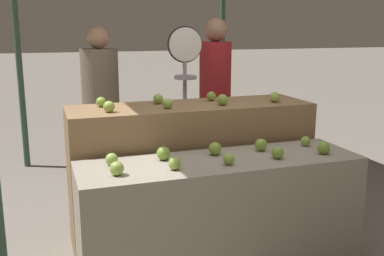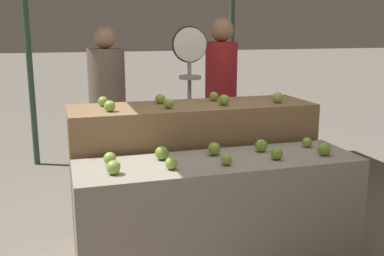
{
  "view_description": "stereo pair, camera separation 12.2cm",
  "coord_description": "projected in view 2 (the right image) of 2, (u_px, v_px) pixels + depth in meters",
  "views": [
    {
      "loc": [
        -1.07,
        -2.53,
        1.63
      ],
      "look_at": [
        -0.1,
        0.3,
        0.96
      ],
      "focal_mm": 42.0,
      "sensor_mm": 36.0,
      "label": 1
    },
    {
      "loc": [
        -0.95,
        -2.57,
        1.63
      ],
      "look_at": [
        -0.1,
        0.3,
        0.96
      ],
      "focal_mm": 42.0,
      "sensor_mm": 36.0,
      "label": 2
    }
  ],
  "objects": [
    {
      "name": "display_counter_front",
      "position": [
        219.0,
        219.0,
        2.94
      ],
      "size": [
        1.83,
        0.55,
        0.81
      ],
      "primitive_type": "cube",
      "color": "gray",
      "rests_on": "ground_plane"
    },
    {
      "name": "display_counter_back",
      "position": [
        193.0,
        173.0,
        3.47
      ],
      "size": [
        1.83,
        0.55,
        1.07
      ],
      "primitive_type": "cube",
      "color": "olive",
      "rests_on": "ground_plane"
    },
    {
      "name": "apple_front_0",
      "position": [
        113.0,
        167.0,
        2.56
      ],
      "size": [
        0.08,
        0.08,
        0.08
      ],
      "primitive_type": "sphere",
      "color": "#8EB247",
      "rests_on": "display_counter_front"
    },
    {
      "name": "apple_front_1",
      "position": [
        171.0,
        163.0,
        2.65
      ],
      "size": [
        0.08,
        0.08,
        0.08
      ],
      "primitive_type": "sphere",
      "color": "#8EB247",
      "rests_on": "display_counter_front"
    },
    {
      "name": "apple_front_2",
      "position": [
        226.0,
        160.0,
        2.73
      ],
      "size": [
        0.07,
        0.07,
        0.07
      ],
      "primitive_type": "sphere",
      "color": "#8EB247",
      "rests_on": "display_counter_front"
    },
    {
      "name": "apple_front_3",
      "position": [
        277.0,
        154.0,
        2.85
      ],
      "size": [
        0.08,
        0.08,
        0.08
      ],
      "primitive_type": "sphere",
      "color": "#7AA338",
      "rests_on": "display_counter_front"
    },
    {
      "name": "apple_front_4",
      "position": [
        324.0,
        149.0,
        2.94
      ],
      "size": [
        0.09,
        0.09,
        0.09
      ],
      "primitive_type": "sphere",
      "color": "#7AA338",
      "rests_on": "display_counter_front"
    },
    {
      "name": "apple_front_5",
      "position": [
        110.0,
        158.0,
        2.75
      ],
      "size": [
        0.08,
        0.08,
        0.08
      ],
      "primitive_type": "sphere",
      "color": "#8EB247",
      "rests_on": "display_counter_front"
    },
    {
      "name": "apple_front_6",
      "position": [
        162.0,
        153.0,
        2.84
      ],
      "size": [
        0.09,
        0.09,
        0.09
      ],
      "primitive_type": "sphere",
      "color": "#7AA338",
      "rests_on": "display_counter_front"
    },
    {
      "name": "apple_front_7",
      "position": [
        214.0,
        149.0,
        2.95
      ],
      "size": [
        0.09,
        0.09,
        0.09
      ],
      "primitive_type": "sphere",
      "color": "#84AD3D",
      "rests_on": "display_counter_front"
    },
    {
      "name": "apple_front_8",
      "position": [
        261.0,
        146.0,
        3.03
      ],
      "size": [
        0.09,
        0.09,
        0.09
      ],
      "primitive_type": "sphere",
      "color": "#84AD3D",
      "rests_on": "display_counter_front"
    },
    {
      "name": "apple_front_9",
      "position": [
        307.0,
        142.0,
        3.15
      ],
      "size": [
        0.07,
        0.07,
        0.07
      ],
      "primitive_type": "sphere",
      "color": "#84AD3D",
      "rests_on": "display_counter_front"
    },
    {
      "name": "apple_back_0",
      "position": [
        110.0,
        106.0,
        3.06
      ],
      "size": [
        0.08,
        0.08,
        0.08
      ],
      "primitive_type": "sphere",
      "color": "#8EB247",
      "rests_on": "display_counter_back"
    },
    {
      "name": "apple_back_1",
      "position": [
        169.0,
        103.0,
        3.18
      ],
      "size": [
        0.07,
        0.07,
        0.07
      ],
      "primitive_type": "sphere",
      "color": "#8EB247",
      "rests_on": "display_counter_back"
    },
    {
      "name": "apple_back_2",
      "position": [
        224.0,
        100.0,
        3.31
      ],
      "size": [
        0.08,
        0.08,
        0.08
      ],
      "primitive_type": "sphere",
      "color": "#7AA338",
      "rests_on": "display_counter_back"
    },
    {
      "name": "apple_back_3",
      "position": [
        278.0,
        98.0,
        3.42
      ],
      "size": [
        0.08,
        0.08,
        0.08
      ],
      "primitive_type": "sphere",
      "color": "#8EB247",
      "rests_on": "display_counter_back"
    },
    {
      "name": "apple_back_4",
      "position": [
        103.0,
        101.0,
        3.27
      ],
      "size": [
        0.07,
        0.07,
        0.07
      ],
      "primitive_type": "sphere",
      "color": "#84AD3D",
      "rests_on": "display_counter_back"
    },
    {
      "name": "apple_back_5",
      "position": [
        160.0,
        99.0,
        3.39
      ],
      "size": [
        0.08,
        0.08,
        0.08
      ],
      "primitive_type": "sphere",
      "color": "#84AD3D",
      "rests_on": "display_counter_back"
    },
    {
      "name": "apple_back_6",
      "position": [
        214.0,
        96.0,
        3.51
      ],
      "size": [
        0.07,
        0.07,
        0.07
      ],
      "primitive_type": "sphere",
      "color": "#7AA338",
      "rests_on": "display_counter_back"
    },
    {
      "name": "produce_scale",
      "position": [
        190.0,
        75.0,
        4.02
      ],
      "size": [
        0.32,
        0.2,
        1.65
      ],
      "color": "#99999E",
      "rests_on": "ground_plane"
    },
    {
      "name": "person_vendor_at_scale",
      "position": [
        221.0,
        92.0,
        4.41
      ],
      "size": [
        0.33,
        0.33,
        1.73
      ],
      "rotation": [
        0.0,
        0.0,
        3.21
      ],
      "color": "#2D2D38",
      "rests_on": "ground_plane"
    },
    {
      "name": "person_customer_left",
      "position": [
        107.0,
        97.0,
        4.52
      ],
      "size": [
        0.49,
        0.49,
        1.65
      ],
      "rotation": [
        0.0,
        0.0,
        3.61
      ],
      "color": "#2D2D38",
      "rests_on": "ground_plane"
    }
  ]
}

